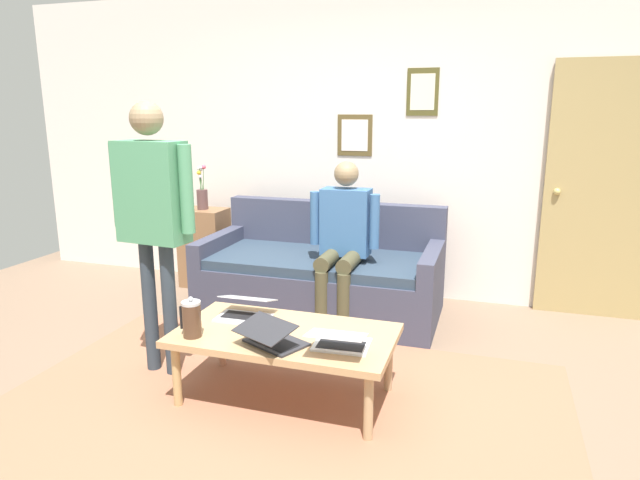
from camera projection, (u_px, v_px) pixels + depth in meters
name	position (u px, v px, depth m)	size (l,w,h in m)	color
ground_plane	(279.00, 402.00, 3.22)	(7.68, 7.68, 0.00)	#7D634F
area_rug	(280.00, 405.00, 3.18)	(3.24, 2.06, 0.01)	#9A6147
back_wall	(368.00, 145.00, 4.95)	(7.04, 0.11, 2.70)	silver
interior_door	(599.00, 192.00, 4.38)	(0.82, 0.09, 2.05)	tan
couch	(322.00, 276.00, 4.62)	(1.94, 0.95, 0.88)	#3B3D51
coffee_table	(285.00, 339.00, 3.19)	(1.26, 0.69, 0.41)	tan
laptop_left	(272.00, 337.00, 2.99)	(0.42, 0.40, 0.14)	#28282D
laptop_center	(245.00, 311.00, 3.39)	(0.33, 0.29, 0.14)	silver
laptop_right	(340.00, 341.00, 2.94)	(0.32, 0.37, 0.14)	silver
french_press	(192.00, 319.00, 3.09)	(0.13, 0.11, 0.24)	#4C3323
side_shelf	(205.00, 247.00, 5.30)	(0.42, 0.32, 0.75)	brown
flower_vase	(202.00, 195.00, 5.18)	(0.10, 0.10, 0.42)	brown
person_standing	(153.00, 205.00, 3.36)	(0.60, 0.23, 1.71)	#2C3741
person_seated	(343.00, 234.00, 4.24)	(0.55, 0.51, 1.28)	#48442D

